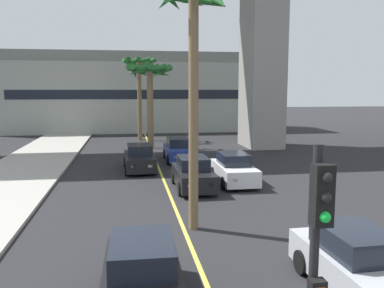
{
  "coord_description": "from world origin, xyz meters",
  "views": [
    {
      "loc": [
        -1.88,
        2.1,
        4.86
      ],
      "look_at": [
        0.0,
        14.0,
        3.25
      ],
      "focal_mm": 38.51,
      "sensor_mm": 36.0,
      "label": 1
    }
  ],
  "objects_px": {
    "car_queue_second": "(193,174)",
    "car_queue_fourth": "(140,159)",
    "car_queue_fifth": "(178,150)",
    "car_queue_sixth": "(357,265)",
    "palm_tree_mid_median": "(151,79)",
    "palm_tree_far_median": "(193,28)",
    "car_queue_third": "(234,169)",
    "traffic_light_median_near": "(316,263)",
    "palm_tree_farthest_median": "(150,80)",
    "car_queue_front": "(142,279)",
    "palm_tree_near_median": "(139,73)"
  },
  "relations": [
    {
      "from": "traffic_light_median_near",
      "to": "car_queue_sixth",
      "type": "bearing_deg",
      "value": 52.74
    },
    {
      "from": "car_queue_fifth",
      "to": "car_queue_fourth",
      "type": "bearing_deg",
      "value": -132.89
    },
    {
      "from": "car_queue_second",
      "to": "traffic_light_median_near",
      "type": "xyz_separation_m",
      "value": [
        -0.87,
        -15.01,
        1.99
      ]
    },
    {
      "from": "car_queue_front",
      "to": "car_queue_third",
      "type": "distance_m",
      "value": 12.86
    },
    {
      "from": "car_queue_front",
      "to": "palm_tree_far_median",
      "type": "bearing_deg",
      "value": 69.08
    },
    {
      "from": "palm_tree_near_median",
      "to": "car_queue_fourth",
      "type": "bearing_deg",
      "value": -91.98
    },
    {
      "from": "traffic_light_median_near",
      "to": "palm_tree_near_median",
      "type": "height_order",
      "value": "palm_tree_near_median"
    },
    {
      "from": "traffic_light_median_near",
      "to": "palm_tree_far_median",
      "type": "bearing_deg",
      "value": 90.44
    },
    {
      "from": "car_queue_second",
      "to": "car_queue_sixth",
      "type": "distance_m",
      "value": 11.23
    },
    {
      "from": "car_queue_fourth",
      "to": "car_queue_sixth",
      "type": "height_order",
      "value": "same"
    },
    {
      "from": "car_queue_fifth",
      "to": "car_queue_front",
      "type": "bearing_deg",
      "value": -99.53
    },
    {
      "from": "car_queue_second",
      "to": "car_queue_third",
      "type": "xyz_separation_m",
      "value": [
        2.28,
        0.84,
        0.0
      ]
    },
    {
      "from": "car_queue_fifth",
      "to": "palm_tree_mid_median",
      "type": "height_order",
      "value": "palm_tree_mid_median"
    },
    {
      "from": "car_queue_front",
      "to": "car_queue_second",
      "type": "xyz_separation_m",
      "value": [
        2.91,
        10.94,
        0.0
      ]
    },
    {
      "from": "palm_tree_near_median",
      "to": "car_queue_fifth",
      "type": "bearing_deg",
      "value": -79.69
    },
    {
      "from": "car_queue_sixth",
      "to": "traffic_light_median_near",
      "type": "relative_size",
      "value": 0.98
    },
    {
      "from": "car_queue_second",
      "to": "traffic_light_median_near",
      "type": "distance_m",
      "value": 15.17
    },
    {
      "from": "palm_tree_mid_median",
      "to": "car_queue_fourth",
      "type": "bearing_deg",
      "value": -97.78
    },
    {
      "from": "car_queue_front",
      "to": "car_queue_fourth",
      "type": "height_order",
      "value": "same"
    },
    {
      "from": "palm_tree_far_median",
      "to": "palm_tree_farthest_median",
      "type": "height_order",
      "value": "palm_tree_far_median"
    },
    {
      "from": "car_queue_second",
      "to": "car_queue_third",
      "type": "distance_m",
      "value": 2.42
    },
    {
      "from": "car_queue_third",
      "to": "palm_tree_mid_median",
      "type": "distance_m",
      "value": 14.93
    },
    {
      "from": "palm_tree_mid_median",
      "to": "palm_tree_far_median",
      "type": "bearing_deg",
      "value": -89.36
    },
    {
      "from": "car_queue_front",
      "to": "palm_tree_farthest_median",
      "type": "bearing_deg",
      "value": 86.16
    },
    {
      "from": "traffic_light_median_near",
      "to": "palm_tree_near_median",
      "type": "distance_m",
      "value": 35.25
    },
    {
      "from": "palm_tree_far_median",
      "to": "palm_tree_farthest_median",
      "type": "distance_m",
      "value": 14.94
    },
    {
      "from": "palm_tree_far_median",
      "to": "car_queue_fourth",
      "type": "bearing_deg",
      "value": 98.06
    },
    {
      "from": "palm_tree_mid_median",
      "to": "car_queue_third",
      "type": "bearing_deg",
      "value": -75.84
    },
    {
      "from": "car_queue_front",
      "to": "car_queue_fourth",
      "type": "bearing_deg",
      "value": 88.42
    },
    {
      "from": "car_queue_fourth",
      "to": "traffic_light_median_near",
      "type": "distance_m",
      "value": 20.15
    },
    {
      "from": "car_queue_sixth",
      "to": "car_queue_second",
      "type": "bearing_deg",
      "value": 101.15
    },
    {
      "from": "car_queue_fifth",
      "to": "car_queue_sixth",
      "type": "height_order",
      "value": "same"
    },
    {
      "from": "car_queue_fourth",
      "to": "car_queue_third",
      "type": "bearing_deg",
      "value": -41.13
    },
    {
      "from": "car_queue_fourth",
      "to": "palm_tree_mid_median",
      "type": "distance_m",
      "value": 10.81
    },
    {
      "from": "car_queue_second",
      "to": "traffic_light_median_near",
      "type": "relative_size",
      "value": 0.98
    },
    {
      "from": "car_queue_second",
      "to": "palm_tree_near_median",
      "type": "distance_m",
      "value": 20.91
    },
    {
      "from": "car_queue_third",
      "to": "traffic_light_median_near",
      "type": "height_order",
      "value": "traffic_light_median_near"
    },
    {
      "from": "car_queue_second",
      "to": "car_queue_fifth",
      "type": "bearing_deg",
      "value": 88.13
    },
    {
      "from": "car_queue_second",
      "to": "car_queue_fourth",
      "type": "xyz_separation_m",
      "value": [
        -2.47,
        4.98,
        0.0
      ]
    },
    {
      "from": "car_queue_front",
      "to": "palm_tree_near_median",
      "type": "distance_m",
      "value": 31.5
    },
    {
      "from": "palm_tree_farthest_median",
      "to": "palm_tree_mid_median",
      "type": "bearing_deg",
      "value": 85.83
    },
    {
      "from": "car_queue_third",
      "to": "car_queue_fourth",
      "type": "height_order",
      "value": "same"
    },
    {
      "from": "car_queue_second",
      "to": "palm_tree_mid_median",
      "type": "xyz_separation_m",
      "value": [
        -1.17,
        14.49,
        4.97
      ]
    },
    {
      "from": "car_queue_fourth",
      "to": "palm_tree_farthest_median",
      "type": "distance_m",
      "value": 6.32
    },
    {
      "from": "palm_tree_mid_median",
      "to": "palm_tree_farthest_median",
      "type": "relative_size",
      "value": 1.04
    },
    {
      "from": "car_queue_fifth",
      "to": "car_queue_sixth",
      "type": "distance_m",
      "value": 19.02
    },
    {
      "from": "palm_tree_farthest_median",
      "to": "traffic_light_median_near",
      "type": "bearing_deg",
      "value": -88.35
    },
    {
      "from": "car_queue_fourth",
      "to": "palm_tree_near_median",
      "type": "height_order",
      "value": "palm_tree_near_median"
    },
    {
      "from": "palm_tree_far_median",
      "to": "palm_tree_farthest_median",
      "type": "bearing_deg",
      "value": 92.4
    },
    {
      "from": "car_queue_second",
      "to": "palm_tree_near_median",
      "type": "bearing_deg",
      "value": 95.55
    }
  ]
}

